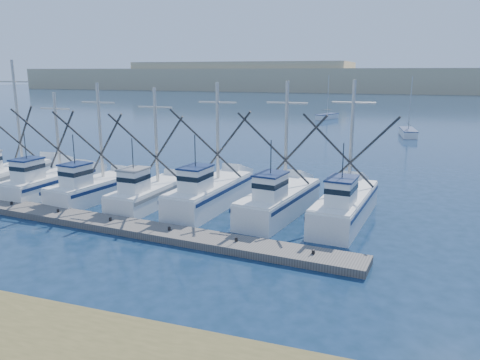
# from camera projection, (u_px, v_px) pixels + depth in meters

# --- Properties ---
(ground) EXTENTS (500.00, 500.00, 0.00)m
(ground) POSITION_uv_depth(u_px,v_px,m) (248.00, 302.00, 18.18)
(ground) COLOR #0C2236
(ground) RESTS_ON ground
(floating_dock) EXTENTS (29.28, 4.60, 0.39)m
(floating_dock) POSITION_uv_depth(u_px,v_px,m) (111.00, 224.00, 26.90)
(floating_dock) COLOR #66615B
(floating_dock) RESTS_ON ground
(dune_ridge) EXTENTS (360.00, 60.00, 10.00)m
(dune_ridge) POSITION_uv_depth(u_px,v_px,m) (396.00, 80.00, 209.89)
(dune_ridge) COLOR tan
(dune_ridge) RESTS_ON ground
(trawler_fleet) EXTENTS (28.65, 9.04, 9.62)m
(trawler_fleet) POSITION_uv_depth(u_px,v_px,m) (158.00, 191.00, 31.23)
(trawler_fleet) COLOR white
(trawler_fleet) RESTS_ON ground
(sailboat_near) EXTENTS (2.52, 6.56, 8.10)m
(sailboat_near) POSITION_uv_depth(u_px,v_px,m) (408.00, 133.00, 64.63)
(sailboat_near) COLOR white
(sailboat_near) RESTS_ON ground
(sailboat_far) EXTENTS (3.64, 6.03, 8.10)m
(sailboat_far) POSITION_uv_depth(u_px,v_px,m) (327.00, 116.00, 87.63)
(sailboat_far) COLOR white
(sailboat_far) RESTS_ON ground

